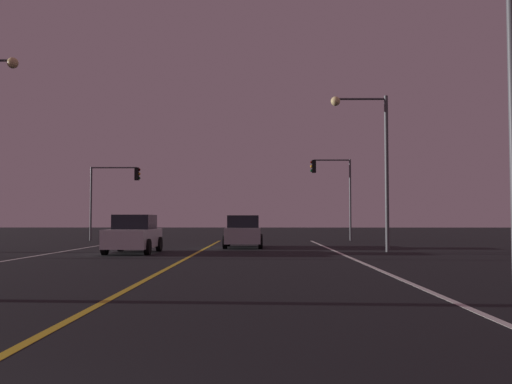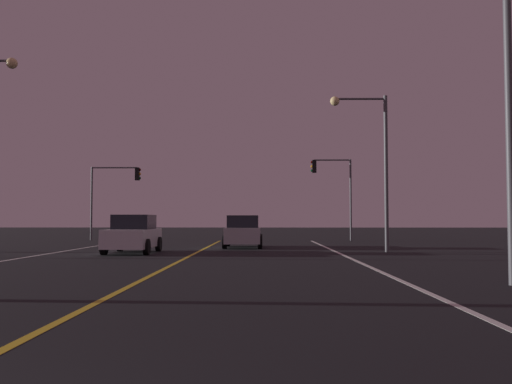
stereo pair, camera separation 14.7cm
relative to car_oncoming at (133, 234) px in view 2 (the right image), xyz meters
The scene contains 8 objects.
lane_edge_right 11.60m from the car_oncoming, 37.82° to the right, with size 0.16×42.73×0.01m, color silver.
lane_center_divider 7.67m from the car_oncoming, 68.52° to the right, with size 0.16×42.73×0.01m, color gold.
car_oncoming is the anchor object (origin of this frame).
car_ahead_far 6.76m from the car_oncoming, 45.55° to the left, with size 2.02×4.30×1.70m.
traffic_light_near_right 18.53m from the car_oncoming, 54.16° to the left, with size 2.89×0.36×5.74m.
traffic_light_near_left 15.79m from the car_oncoming, 107.55° to the left, with size 3.57×0.36×5.21m.
street_lamp_right_near 16.82m from the car_oncoming, 48.06° to the right, with size 2.52×0.44×7.93m.
street_lamp_right_far 11.51m from the car_oncoming, ahead, with size 2.65×0.44×7.24m.
Camera 2 is at (2.99, -2.62, 1.50)m, focal length 39.63 mm.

